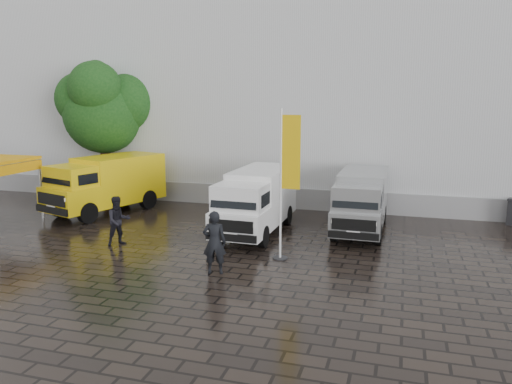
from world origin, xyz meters
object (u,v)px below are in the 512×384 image
flagpole (286,177)px  person_tent (118,221)px  person_front (214,242)px  van_yellow (106,185)px  van_silver (361,202)px  van_white (256,202)px

flagpole → person_tent: bearing=-178.8°
flagpole → person_front: (-1.75, -1.95, -1.78)m
van_yellow → person_tent: van_yellow is taller
person_tent → flagpole: bearing=-47.8°
van_yellow → flagpole: bearing=-6.4°
van_yellow → person_tent: (3.38, -4.41, -0.40)m
van_silver → person_tent: bearing=-151.2°
flagpole → van_yellow: bearing=155.8°
van_white → person_tent: (-4.29, -3.04, -0.33)m
flagpole → person_tent: flagpole is taller
flagpole → person_tent: size_ratio=2.75×
person_tent → person_front: bearing=-71.4°
van_yellow → van_white: van_yellow is taller
van_white → flagpole: 3.78m
van_yellow → flagpole: 10.56m
van_silver → person_front: (-3.81, -6.27, -0.20)m
van_yellow → person_tent: 5.57m
van_yellow → person_front: (7.79, -6.23, -0.32)m
van_silver → person_front: 7.34m
van_yellow → van_white: 7.79m
van_yellow → van_white: bearing=7.5°
person_front → van_yellow: bearing=-52.7°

